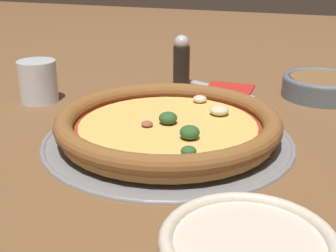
# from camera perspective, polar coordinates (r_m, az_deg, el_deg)

# --- Properties ---
(ground_plane) EXTENTS (3.00, 3.00, 0.00)m
(ground_plane) POSITION_cam_1_polar(r_m,az_deg,el_deg) (0.71, 0.00, -1.78)
(ground_plane) COLOR brown
(pizza_tray) EXTENTS (0.38, 0.38, 0.01)m
(pizza_tray) POSITION_cam_1_polar(r_m,az_deg,el_deg) (0.71, 0.00, -1.47)
(pizza_tray) COLOR gray
(pizza_tray) RESTS_ON ground_plane
(pizza) EXTENTS (0.34, 0.34, 0.04)m
(pizza) POSITION_cam_1_polar(r_m,az_deg,el_deg) (0.70, 0.04, 0.27)
(pizza) COLOR tan
(pizza) RESTS_ON pizza_tray
(bowl_far) EXTENTS (0.15, 0.15, 0.04)m
(bowl_far) POSITION_cam_1_polar(r_m,az_deg,el_deg) (0.95, 18.26, 4.73)
(bowl_far) COLOR slate
(bowl_far) RESTS_ON ground_plane
(drinking_cup) EXTENTS (0.07, 0.07, 0.08)m
(drinking_cup) POSITION_cam_1_polar(r_m,az_deg,el_deg) (0.91, -15.58, 5.27)
(drinking_cup) COLOR silver
(drinking_cup) RESTS_ON ground_plane
(napkin) EXTENTS (0.12, 0.09, 0.01)m
(napkin) POSITION_cam_1_polar(r_m,az_deg,el_deg) (0.95, 7.31, 4.36)
(napkin) COLOR #B2231E
(napkin) RESTS_ON ground_plane
(fork) EXTENTS (0.08, 0.15, 0.00)m
(fork) POSITION_cam_1_polar(r_m,az_deg,el_deg) (0.97, 5.99, 4.68)
(fork) COLOR #B7B7BC
(fork) RESTS_ON ground_plane
(pepper_shaker) EXTENTS (0.03, 0.03, 0.11)m
(pepper_shaker) POSITION_cam_1_polar(r_m,az_deg,el_deg) (0.98, 1.65, 7.99)
(pepper_shaker) COLOR black
(pepper_shaker) RESTS_ON ground_plane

